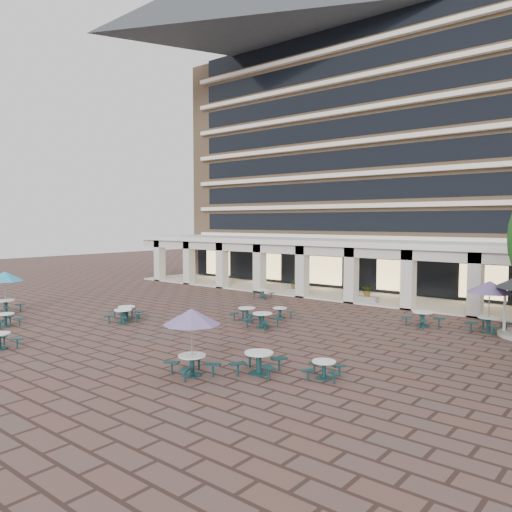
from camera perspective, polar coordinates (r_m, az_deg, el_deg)
The scene contains 18 objects.
ground at distance 27.92m, azimuth -5.60°, elevation -8.08°, with size 120.00×120.00×0.00m, color brown.
apartment_building at distance 49.20m, azimuth 16.27°, elevation 11.75°, with size 40.00×15.50×25.20m.
retail_arcade at distance 39.27m, azimuth 9.84°, elevation -0.20°, with size 42.00×6.60×4.40m.
picnic_table_0 at distance 29.90m, azimuth -14.94°, elevation -6.50°, with size 1.95×1.95×0.76m.
picnic_table_2 at distance 19.49m, azimuth 0.32°, elevation -11.88°, with size 2.24×2.24×0.84m.
picnic_table_3 at distance 19.12m, azimuth 7.76°, elevation -12.56°, with size 1.77×1.77×0.67m.
picnic_table_4 at distance 35.48m, azimuth -26.78°, elevation -2.26°, with size 2.28×2.28×2.63m.
picnic_table_5 at distance 31.23m, azimuth -26.73°, elevation -6.41°, with size 1.63×1.63×0.71m.
picnic_table_6 at distance 19.04m, azimuth -7.37°, elevation -7.18°, with size 2.20×2.20×2.54m.
picnic_table_7 at distance 27.54m, azimuth 0.75°, elevation -7.19°, with size 1.91×1.91×0.82m.
picnic_table_8 at distance 31.03m, azimuth -14.56°, elevation -6.13°, with size 1.94×1.94×0.75m.
picnic_table_9 at distance 30.19m, azimuth 2.75°, elevation -6.41°, with size 1.57×1.57×0.64m.
picnic_table_10 at distance 29.35m, azimuth 18.50°, elevation -6.69°, with size 2.26×2.26×0.83m.
picnic_table_11 at distance 28.77m, azimuth 25.15°, elevation -3.44°, with size 2.35×2.35×2.71m.
picnic_table_12 at distance 37.86m, azimuth 0.80°, elevation -4.27°, with size 1.57×1.57×0.65m.
picnic_table_13 at distance 29.50m, azimuth -1.05°, elevation -6.51°, with size 1.96×1.96×0.76m.
planter_left at distance 39.68m, azimuth 4.33°, elevation -3.84°, with size 1.50×0.64×1.16m.
planter_right at distance 36.39m, azimuth 12.64°, elevation -4.40°, with size 1.50×0.76×1.35m.
Camera 1 is at (19.36, -19.25, 5.84)m, focal length 35.00 mm.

